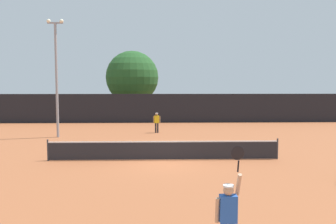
# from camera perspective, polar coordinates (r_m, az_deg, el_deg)

# --- Properties ---
(ground_plane) EXTENTS (120.00, 120.00, 0.00)m
(ground_plane) POSITION_cam_1_polar(r_m,az_deg,el_deg) (17.79, -0.70, -7.85)
(ground_plane) COLOR #9E5633
(tennis_net) EXTENTS (11.72, 0.08, 1.07)m
(tennis_net) POSITION_cam_1_polar(r_m,az_deg,el_deg) (17.69, -0.71, -6.23)
(tennis_net) COLOR #232328
(tennis_net) RESTS_ON ground
(perimeter_fence) EXTENTS (38.57, 0.12, 2.84)m
(perimeter_fence) POSITION_cam_1_polar(r_m,az_deg,el_deg) (34.32, -1.19, 0.63)
(perimeter_fence) COLOR black
(perimeter_fence) RESTS_ON ground
(player_serving) EXTENTS (0.67, 0.39, 2.51)m
(player_serving) POSITION_cam_1_polar(r_m,az_deg,el_deg) (8.05, 9.90, -15.51)
(player_serving) COLOR blue
(player_serving) RESTS_ON ground
(player_receiving) EXTENTS (0.57, 0.23, 1.56)m
(player_receiving) POSITION_cam_1_polar(r_m,az_deg,el_deg) (27.22, -1.87, -1.44)
(player_receiving) COLOR yellow
(player_receiving) RESTS_ON ground
(tennis_ball) EXTENTS (0.07, 0.07, 0.07)m
(tennis_ball) POSITION_cam_1_polar(r_m,az_deg,el_deg) (21.65, 4.04, -5.50)
(tennis_ball) COLOR #CCE033
(tennis_ball) RESTS_ON ground
(light_pole) EXTENTS (1.18, 0.28, 8.38)m
(light_pole) POSITION_cam_1_polar(r_m,az_deg,el_deg) (26.06, -17.85, 6.44)
(light_pole) COLOR gray
(light_pole) RESTS_ON ground
(large_tree) EXTENTS (5.95, 5.95, 7.53)m
(large_tree) POSITION_cam_1_polar(r_m,az_deg,el_deg) (39.71, -5.91, 5.67)
(large_tree) COLOR brown
(large_tree) RESTS_ON ground
(parked_car_near) EXTENTS (2.01, 4.25, 1.69)m
(parked_car_near) POSITION_cam_1_polar(r_m,az_deg,el_deg) (41.80, -12.64, 0.37)
(parked_car_near) COLOR white
(parked_car_near) RESTS_ON ground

